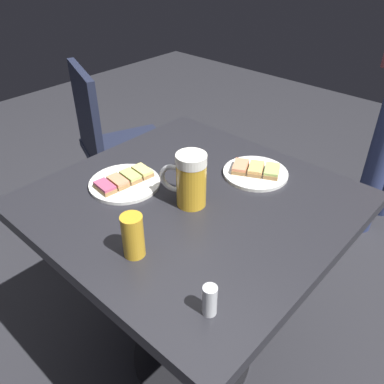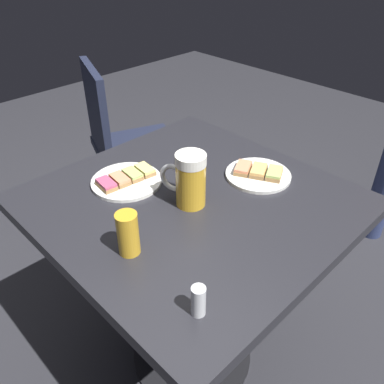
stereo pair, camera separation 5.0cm
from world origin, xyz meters
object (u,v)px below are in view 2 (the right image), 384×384
Objects in this scene: plate_far at (258,174)px; salt_shaker at (198,301)px; beer_mug at (189,180)px; beer_glass_small at (128,234)px; cafe_chair at (125,143)px; plate_near at (126,180)px.

salt_shaker is (0.49, 0.23, 0.02)m from plate_far.
beer_mug is at bearing -131.49° from salt_shaker.
cafe_chair reaches higher than beer_glass_small.
beer_glass_small is (0.47, -0.01, 0.04)m from plate_far.
salt_shaker is (0.24, 0.28, -0.04)m from beer_mug.
cafe_chair is (-0.55, -1.02, -0.24)m from salt_shaker.
beer_glass_small is 0.12× the size of cafe_chair.
plate_near is 2.98× the size of salt_shaker.
plate_far is 0.26m from beer_mug.
plate_far is at bearing 179.16° from beer_glass_small.
beer_glass_small is (0.17, 0.24, 0.04)m from plate_near.
salt_shaker is at bearing 48.51° from beer_mug.
plate_far is at bearing -154.90° from salt_shaker.
beer_glass_small is 0.99m from cafe_chair.
beer_mug is at bearing 106.63° from plate_near.
plate_near is 1.37× the size of beer_mug.
plate_near is 0.22m from beer_mug.
cafe_chair is at bearing -94.97° from plate_far.
beer_glass_small reaches higher than salt_shaker.
cafe_chair reaches higher than beer_mug.
beer_mug reaches higher than beer_glass_small.
beer_mug is (-0.06, 0.20, 0.07)m from plate_near.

